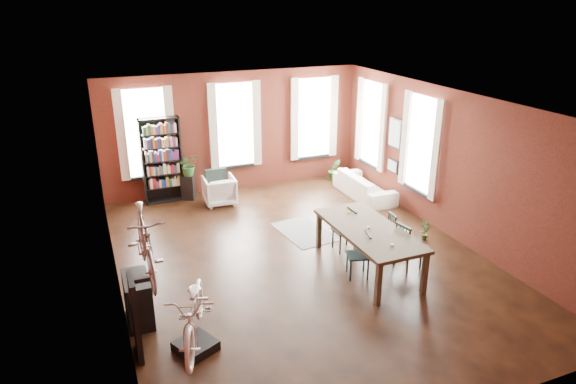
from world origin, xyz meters
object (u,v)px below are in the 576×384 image
dining_chair_a (358,255)px  bicycle_floor (193,285)px  white_armchair (219,189)px  bike_trainer (196,346)px  dining_chair_b (344,230)px  console_table (138,299)px  cream_sofa (364,182)px  dining_chair_c (409,245)px  plant_stand (188,187)px  dining_table (368,248)px  dining_chair_d (398,230)px  bookshelf (162,160)px

dining_chair_a → bicycle_floor: bicycle_floor is taller
white_armchair → bike_trainer: white_armchair is taller
dining_chair_b → console_table: bearing=-77.0°
cream_sofa → bicycle_floor: bicycle_floor is taller
dining_chair_a → dining_chair_c: (1.08, -0.08, 0.03)m
white_armchair → plant_stand: 0.94m
dining_table → cream_sofa: 3.88m
bike_trainer → console_table: (-0.68, 1.10, 0.32)m
dining_chair_b → cream_sofa: bearing=142.1°
dining_chair_c → dining_chair_d: 0.85m
dining_chair_a → bookshelf: 5.98m
console_table → dining_chair_c: bearing=-1.7°
dining_table → console_table: 4.34m
bike_trainer → console_table: 1.33m
bicycle_floor → plant_stand: bearing=97.7°
dining_chair_a → white_armchair: size_ratio=1.11×
dining_chair_d → white_armchair: bearing=41.7°
dining_chair_d → console_table: (-5.38, -0.65, 0.00)m
bookshelf → plant_stand: 0.99m
dining_chair_d → bike_trainer: bearing=115.5°
bookshelf → white_armchair: 1.63m
dining_chair_b → dining_chair_d: 1.15m
console_table → plant_stand: 5.45m
white_armchair → bicycle_floor: (-1.84, -5.54, 0.71)m
dining_chair_c → white_armchair: 5.27m
dining_chair_b → white_armchair: (-1.74, 3.46, -0.05)m
bike_trainer → console_table: console_table is taller
plant_stand → bookshelf: bearing=172.1°
dining_chair_d → console_table: size_ratio=0.99×
bike_trainer → dining_chair_d: bearing=20.4°
dining_table → plant_stand: dining_table is taller
dining_chair_b → bike_trainer: 4.19m
bicycle_floor → dining_chair_b: bearing=48.6°
dining_chair_a → dining_chair_d: (1.36, 0.72, -0.05)m
dining_chair_a → bike_trainer: 3.51m
dining_chair_d → bicycle_floor: 5.03m
dining_chair_a → dining_table: bearing=137.8°
dining_chair_d → dining_chair_b: bearing=77.3°
dining_chair_d → console_table: console_table is taller
white_armchair → bike_trainer: 5.88m
dining_chair_c → dining_chair_d: size_ratio=1.20×
plant_stand → bicycle_floor: bicycle_floor is taller
dining_table → cream_sofa: size_ratio=1.21×
bookshelf → console_table: (-1.28, -5.20, -0.70)m
dining_chair_d → cream_sofa: bearing=-11.4°
console_table → cream_sofa: bearing=29.3°
dining_chair_c → bicycle_floor: 4.53m
dining_chair_c → dining_chair_d: bearing=-30.4°
dining_chair_d → bookshelf: bearing=47.1°
white_armchair → plant_stand: size_ratio=1.23×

